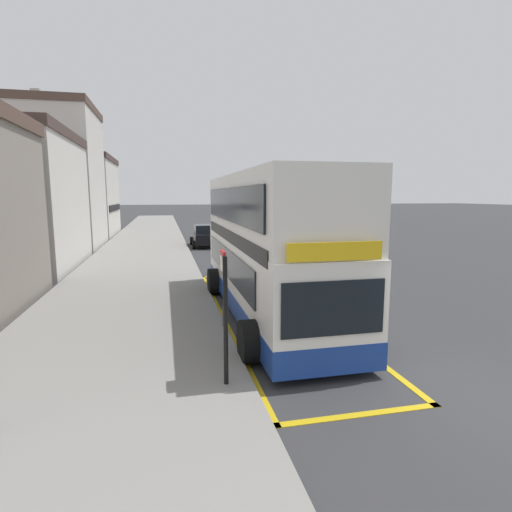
% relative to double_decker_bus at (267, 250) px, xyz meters
% --- Properties ---
extents(ground_plane, '(260.00, 260.00, 0.00)m').
position_rel_double_decker_bus_xyz_m(ground_plane, '(2.46, 25.44, -2.06)').
color(ground_plane, '#333335').
extents(pavement_near, '(6.00, 76.00, 0.14)m').
position_rel_double_decker_bus_xyz_m(pavement_near, '(-4.54, 25.44, -1.99)').
color(pavement_near, gray).
rests_on(pavement_near, ground).
extents(double_decker_bus, '(3.16, 10.50, 4.40)m').
position_rel_double_decker_bus_xyz_m(double_decker_bus, '(0.00, 0.00, 0.00)').
color(double_decker_bus, white).
rests_on(double_decker_bus, ground).
extents(bus_bay_markings, '(3.16, 12.80, 0.01)m').
position_rel_double_decker_bus_xyz_m(bus_bay_markings, '(0.04, -0.04, -2.06)').
color(bus_bay_markings, gold).
rests_on(bus_bay_markings, ground).
extents(bus_stop_sign, '(0.09, 0.51, 2.58)m').
position_rel_double_decker_bus_xyz_m(bus_stop_sign, '(-2.07, -4.87, -0.39)').
color(bus_stop_sign, black).
rests_on(bus_stop_sign, pavement_near).
extents(terrace_far, '(7.50, 7.68, 10.94)m').
position_rel_double_decker_bus_xyz_m(terrace_far, '(-11.42, 19.53, 2.97)').
color(terrace_far, silver).
rests_on(terrace_far, ground).
extents(terrace_end, '(9.78, 9.99, 7.35)m').
position_rel_double_decker_bus_xyz_m(terrace_end, '(-12.53, 28.83, 1.62)').
color(terrace_end, silver).
rests_on(terrace_end, ground).
extents(parked_car_white_far, '(2.09, 4.20, 1.62)m').
position_rel_double_decker_bus_xyz_m(parked_car_white_far, '(5.00, 18.84, -1.26)').
color(parked_car_white_far, silver).
rests_on(parked_car_white_far, ground).
extents(parked_car_black_distant, '(2.09, 4.20, 1.62)m').
position_rel_double_decker_bus_xyz_m(parked_car_black_distant, '(-0.20, 17.73, -1.26)').
color(parked_car_black_distant, black).
rests_on(parked_car_black_distant, ground).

